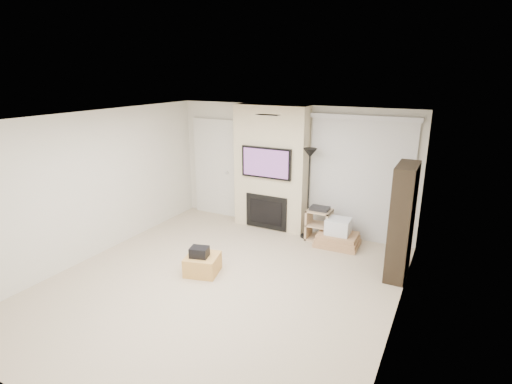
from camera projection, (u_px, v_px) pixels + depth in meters
The scene contains 16 objects.
floor at pixel (220, 284), 6.08m from camera, with size 5.00×5.50×0.00m, color #C2AE92.
ceiling at pixel (215, 119), 5.36m from camera, with size 5.00×5.50×0.00m, color white.
wall_back at pixel (291, 168), 8.06m from camera, with size 5.00×2.50×0.00m, color silver.
wall_front at pixel (43, 300), 3.38m from camera, with size 5.00×2.50×0.00m, color silver.
wall_left at pixel (94, 185), 6.81m from camera, with size 5.50×2.50×0.00m, color silver.
wall_right at pixel (400, 239), 4.63m from camera, with size 5.50×2.50×0.00m, color silver.
hvac_vent at pixel (268, 115), 5.87m from camera, with size 0.35×0.18×0.01m, color silver.
ottoman at pixel (203, 264), 6.39m from camera, with size 0.50×0.50×0.30m, color gold.
black_bag at pixel (199, 252), 6.29m from camera, with size 0.28×0.22×0.16m, color black.
fireplace_wall at pixel (271, 169), 8.04m from camera, with size 1.50×0.47×2.50m.
entry_door at pixel (215, 168), 8.87m from camera, with size 1.02×0.11×2.14m.
vertical_blinds at pixel (360, 175), 7.40m from camera, with size 1.98×0.10×2.37m.
floor_lamp at pixel (309, 168), 7.44m from camera, with size 0.26×0.26×1.76m.
av_stand at pixel (319, 223), 7.62m from camera, with size 0.45×0.38×0.66m.
box_stack at pixel (338, 235), 7.39m from camera, with size 0.80×0.62×0.52m.
bookshelf at pixel (402, 222), 6.13m from camera, with size 0.30×0.80×1.80m.
Camera 1 is at (2.96, -4.57, 3.10)m, focal length 28.00 mm.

